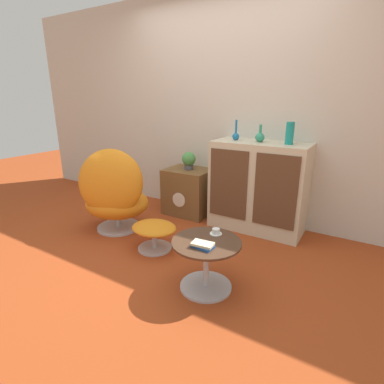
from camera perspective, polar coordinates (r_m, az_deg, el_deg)
name	(u,v)px	position (r m, az deg, el deg)	size (l,w,h in m)	color
ground_plane	(153,260)	(2.85, -7.44, -12.65)	(12.00, 12.00, 0.00)	#9E3D19
wall_back	(225,108)	(3.67, 6.24, 15.56)	(6.40, 0.06, 2.60)	beige
sideboard	(258,187)	(3.36, 12.48, 0.96)	(1.01, 0.47, 0.98)	beige
tv_console	(189,191)	(3.79, -0.61, 0.12)	(0.56, 0.46, 0.57)	brown
egg_chair	(114,194)	(3.34, -14.64, -0.28)	(0.90, 0.87, 0.95)	#B7B7BC
ottoman	(154,230)	(2.94, -7.21, -7.27)	(0.45, 0.38, 0.27)	#B7B7BC
coffee_table	(206,261)	(2.35, 2.72, -12.91)	(0.53, 0.53, 0.40)	#B7B7BC
vase_leftmost	(236,135)	(3.35, 8.34, 10.66)	(0.08, 0.08, 0.22)	#196699
vase_inner_left	(260,137)	(3.25, 12.82, 10.22)	(0.10, 0.10, 0.18)	#2D8E6B
vase_inner_right	(290,133)	(3.16, 18.12, 10.60)	(0.08, 0.08, 0.22)	teal
potted_plant	(189,160)	(3.69, -0.62, 6.11)	(0.17, 0.17, 0.22)	#4C4C51
teacup	(216,232)	(2.38, 4.57, -7.59)	(0.10, 0.10, 0.05)	white
book_stack	(203,245)	(2.18, 2.02, -10.08)	(0.16, 0.11, 0.04)	#1E478C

